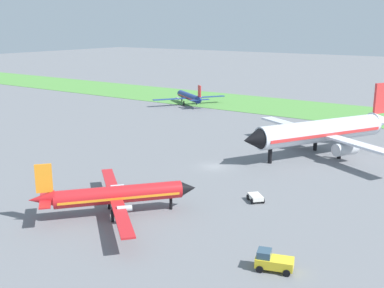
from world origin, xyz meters
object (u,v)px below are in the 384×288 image
(airplane_taxiing_turboprop, at_px, (189,97))
(baggage_cart_midfield, at_px, (256,197))
(airplane_foreground_turboprop, at_px, (116,195))
(airplane_midfield_jet, at_px, (323,131))
(pushback_tug_near_gate, at_px, (273,261))

(airplane_taxiing_turboprop, relative_size, baggage_cart_midfield, 6.50)
(airplane_taxiing_turboprop, height_order, airplane_foreground_turboprop, airplane_foreground_turboprop)
(airplane_taxiing_turboprop, xyz_separation_m, airplane_foreground_turboprop, (39.64, -72.89, 0.21))
(airplane_foreground_turboprop, bearing_deg, airplane_midfield_jet, 25.27)
(airplane_midfield_jet, bearing_deg, airplane_taxiing_turboprop, -93.19)
(airplane_foreground_turboprop, relative_size, pushback_tug_near_gate, 4.82)
(baggage_cart_midfield, bearing_deg, airplane_foreground_turboprop, 92.05)
(pushback_tug_near_gate, xyz_separation_m, baggage_cart_midfield, (-9.78, 15.50, -0.34))
(airplane_taxiing_turboprop, height_order, airplane_midfield_jet, airplane_midfield_jet)
(airplane_taxiing_turboprop, height_order, baggage_cart_midfield, airplane_taxiing_turboprop)
(airplane_midfield_jet, relative_size, airplane_foreground_turboprop, 1.65)
(airplane_taxiing_turboprop, bearing_deg, pushback_tug_near_gate, 163.50)
(airplane_foreground_turboprop, relative_size, baggage_cart_midfield, 6.54)
(airplane_midfield_jet, bearing_deg, baggage_cart_midfield, 30.09)
(airplane_taxiing_turboprop, relative_size, pushback_tug_near_gate, 4.79)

